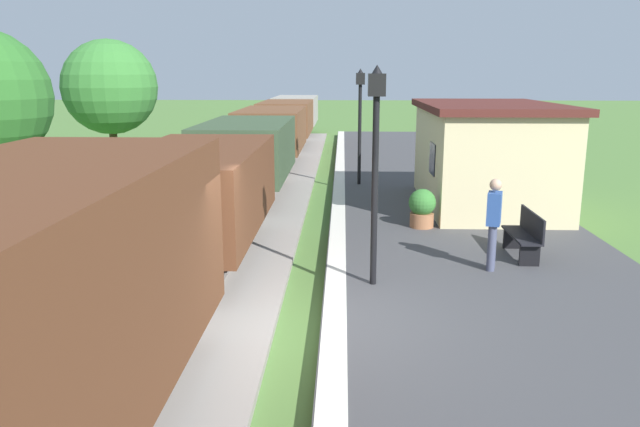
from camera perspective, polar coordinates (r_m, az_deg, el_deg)
ground_plane at (r=9.37m, az=-1.16°, el=-11.23°), size 160.00×160.00×0.00m
platform_slab at (r=9.69m, az=18.41°, el=-10.28°), size 6.00×60.00×0.25m
platform_edge_stripe at (r=9.26m, az=1.35°, el=-9.83°), size 0.36×60.00×0.01m
track_ballast at (r=9.77m, az=-15.59°, el=-10.30°), size 3.80×60.00×0.12m
rail_near at (r=9.53m, az=-11.45°, el=-9.82°), size 0.07×60.00×0.14m
rail_far at (r=9.96m, az=-19.64°, el=-9.33°), size 0.07×60.00×0.14m
freight_train at (r=21.49m, az=-5.70°, el=6.47°), size 2.50×39.20×2.72m
station_hut at (r=17.45m, az=15.07°, el=5.28°), size 3.50×5.80×2.78m
bench_near_hut at (r=12.84m, az=18.39°, el=-1.79°), size 0.42×1.50×0.91m
person_waiting at (r=11.73m, az=15.69°, el=-0.64°), size 0.34×0.43×1.71m
potted_planter at (r=14.75m, az=9.39°, el=0.55°), size 0.64×0.64×0.92m
lamp_post_near at (r=10.28m, az=5.17°, el=7.10°), size 0.28×0.28×3.70m
lamp_post_far at (r=20.07m, az=3.71°, el=9.92°), size 0.28×0.28×3.70m
tree_field_left at (r=23.84m, az=-18.81°, el=10.95°), size 3.37×3.37×5.00m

